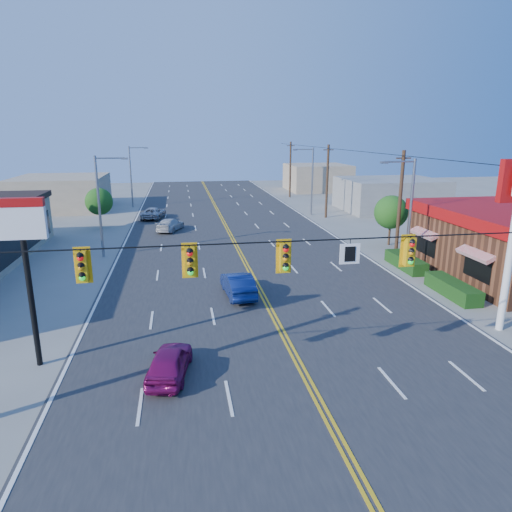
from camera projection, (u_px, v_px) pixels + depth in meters
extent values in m
plane|color=gray|center=(313.00, 391.00, 17.61)|extent=(160.00, 160.00, 0.00)
cube|color=#2D2D30|center=(242.00, 257.00, 36.64)|extent=(20.00, 120.00, 0.06)
cylinder|color=black|center=(318.00, 240.00, 16.04)|extent=(24.00, 0.05, 0.05)
cube|color=white|center=(350.00, 254.00, 16.38)|extent=(0.75, 0.04, 0.75)
cube|color=#D89E0C|center=(82.00, 267.00, 14.91)|extent=(0.55, 0.34, 1.25)
cube|color=#D89E0C|center=(190.00, 262.00, 15.47)|extent=(0.55, 0.34, 1.25)
cube|color=#D89E0C|center=(285.00, 257.00, 16.00)|extent=(0.55, 0.34, 1.25)
cube|color=#D89E0C|center=(409.00, 252.00, 16.75)|extent=(0.55, 0.34, 1.25)
cube|color=#194214|center=(427.00, 274.00, 30.76)|extent=(1.20, 9.00, 0.90)
cylinder|color=white|center=(509.00, 263.00, 22.27)|extent=(0.36, 0.36, 7.00)
cylinder|color=black|center=(31.00, 299.00, 18.87)|extent=(0.24, 0.24, 6.00)
cube|color=white|center=(21.00, 223.00, 18.04)|extent=(1.90, 0.30, 1.30)
cylinder|color=gray|center=(410.00, 217.00, 31.66)|extent=(0.20, 0.20, 8.00)
cylinder|color=gray|center=(400.00, 162.00, 30.49)|extent=(2.20, 0.12, 0.12)
cube|color=gray|center=(384.00, 163.00, 30.32)|extent=(0.50, 0.25, 0.15)
cylinder|color=gray|center=(312.00, 182.00, 54.50)|extent=(0.20, 0.20, 8.00)
cylinder|color=gray|center=(304.00, 149.00, 53.34)|extent=(2.20, 0.12, 0.12)
cube|color=gray|center=(295.00, 150.00, 53.17)|extent=(0.50, 0.25, 0.15)
cylinder|color=gray|center=(99.00, 207.00, 35.75)|extent=(0.20, 0.20, 8.00)
cylinder|color=gray|center=(110.00, 158.00, 34.93)|extent=(2.20, 0.12, 0.12)
cube|color=gray|center=(125.00, 158.00, 35.12)|extent=(0.50, 0.25, 0.15)
cylinder|color=gray|center=(131.00, 177.00, 60.50)|extent=(0.20, 0.20, 8.00)
cylinder|color=gray|center=(138.00, 148.00, 59.68)|extent=(2.20, 0.12, 0.12)
cube|color=gray|center=(146.00, 148.00, 59.87)|extent=(0.50, 0.25, 0.15)
cylinder|color=#47301E|center=(400.00, 205.00, 35.60)|extent=(0.28, 0.28, 8.40)
cylinder|color=#47301E|center=(327.00, 182.00, 52.74)|extent=(0.28, 0.28, 8.40)
cylinder|color=#47301E|center=(290.00, 170.00, 69.88)|extent=(0.28, 0.28, 8.40)
cylinder|color=#47301E|center=(389.00, 233.00, 40.44)|extent=(0.20, 0.20, 2.10)
sphere|color=#235B19|center=(391.00, 212.00, 39.95)|extent=(2.94, 2.94, 2.94)
cylinder|color=#47301E|center=(101.00, 219.00, 47.63)|extent=(0.20, 0.20, 2.00)
sphere|color=#235B19|center=(99.00, 201.00, 47.16)|extent=(2.80, 2.80, 2.80)
cube|color=gray|center=(390.00, 194.00, 58.69)|extent=(12.00, 10.00, 4.00)
cube|color=tan|center=(61.00, 193.00, 59.55)|extent=(11.00, 12.00, 4.20)
cube|color=tan|center=(317.00, 177.00, 79.10)|extent=(10.00, 10.00, 4.40)
imported|color=#800E50|center=(169.00, 363.00, 18.48)|extent=(2.11, 3.88, 1.25)
imported|color=navy|center=(238.00, 285.00, 27.70)|extent=(1.84, 4.39, 1.41)
imported|color=#B9B9B9|center=(170.00, 225.00, 46.14)|extent=(3.16, 4.64, 1.25)
imported|color=#AAAAAF|center=(153.00, 213.00, 52.77)|extent=(3.03, 5.01, 1.30)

